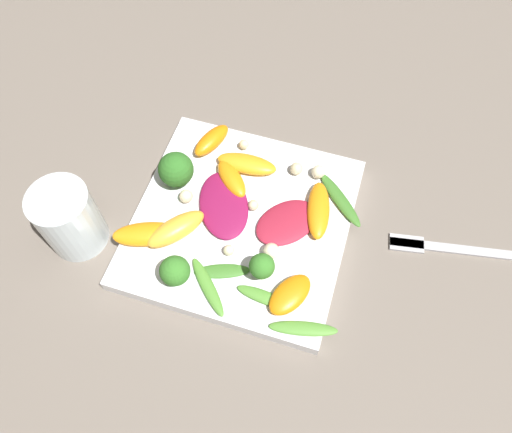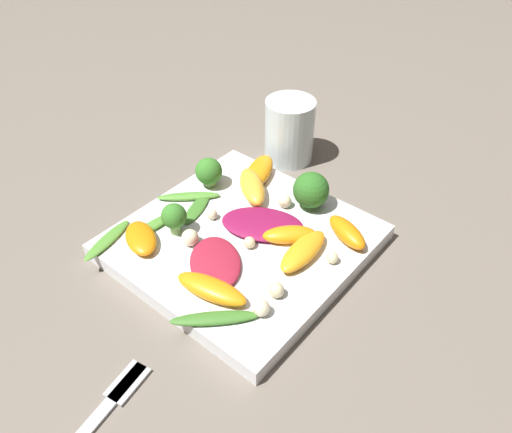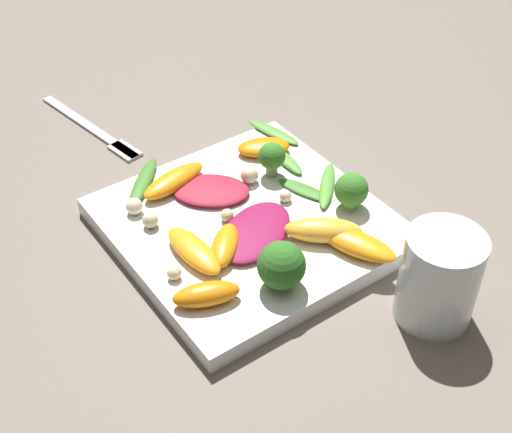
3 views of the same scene
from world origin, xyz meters
name	(u,v)px [view 3 (image 3 of 3)]	position (x,y,z in m)	size (l,w,h in m)	color
ground_plane	(248,233)	(0.00, 0.00, 0.00)	(2.40, 2.40, 0.00)	#6B6056
plate	(248,225)	(0.00, 0.00, 0.01)	(0.25, 0.25, 0.02)	white
drinking_glass	(439,278)	(-0.18, -0.07, 0.04)	(0.07, 0.07, 0.09)	silver
fork	(99,132)	(0.24, 0.04, 0.00)	(0.18, 0.05, 0.01)	#B2B2B7
radicchio_leaf_0	(255,232)	(-0.02, 0.01, 0.02)	(0.09, 0.11, 0.01)	maroon
radicchio_leaf_1	(211,190)	(0.05, 0.01, 0.02)	(0.09, 0.09, 0.01)	maroon
orange_segment_0	(206,294)	(-0.07, 0.09, 0.03)	(0.04, 0.06, 0.02)	orange
orange_segment_1	(264,147)	(0.08, -0.08, 0.03)	(0.05, 0.06, 0.01)	orange
orange_segment_2	(356,243)	(-0.09, -0.05, 0.03)	(0.08, 0.06, 0.02)	orange
orange_segment_3	(174,181)	(0.08, 0.03, 0.03)	(0.04, 0.08, 0.02)	orange
orange_segment_4	(323,230)	(-0.06, -0.04, 0.03)	(0.07, 0.07, 0.02)	#FCAD33
orange_segment_5	(225,245)	(-0.03, 0.04, 0.03)	(0.06, 0.06, 0.02)	orange
orange_segment_6	(194,251)	(-0.02, 0.07, 0.03)	(0.08, 0.03, 0.02)	orange
broccoli_floret_0	(272,157)	(0.04, -0.06, 0.04)	(0.03, 0.03, 0.04)	#7A9E51
broccoli_floret_1	(351,190)	(-0.04, -0.09, 0.04)	(0.03, 0.03, 0.04)	#84AD5B
broccoli_floret_2	(281,266)	(-0.09, 0.03, 0.04)	(0.04, 0.04, 0.05)	#7A9E51
arugula_sprig_0	(273,132)	(0.10, -0.11, 0.02)	(0.07, 0.03, 0.01)	#518E33
arugula_sprig_1	(143,182)	(0.10, 0.06, 0.02)	(0.07, 0.07, 0.01)	#3D7528
arugula_sprig_2	(303,189)	(0.00, -0.07, 0.02)	(0.06, 0.04, 0.00)	#3D7528
arugula_sprig_3	(285,159)	(0.05, -0.09, 0.02)	(0.06, 0.02, 0.01)	#518E33
arugula_sprig_4	(327,185)	(-0.01, -0.09, 0.02)	(0.06, 0.06, 0.01)	#518E33
macadamia_nut_0	(249,175)	(0.05, -0.03, 0.03)	(0.02, 0.02, 0.02)	beige
macadamia_nut_1	(227,215)	(0.01, 0.02, 0.03)	(0.01, 0.01, 0.01)	beige
macadamia_nut_2	(288,198)	(0.00, -0.05, 0.03)	(0.01, 0.01, 0.01)	beige
macadamia_nut_3	(134,206)	(0.07, 0.09, 0.03)	(0.02, 0.02, 0.02)	beige
macadamia_nut_4	(150,220)	(0.04, 0.08, 0.03)	(0.02, 0.02, 0.02)	beige
macadamia_nut_5	(174,273)	(-0.03, 0.10, 0.03)	(0.01, 0.01, 0.01)	beige
macadamia_nut_6	(288,255)	(-0.07, 0.01, 0.03)	(0.02, 0.02, 0.02)	beige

